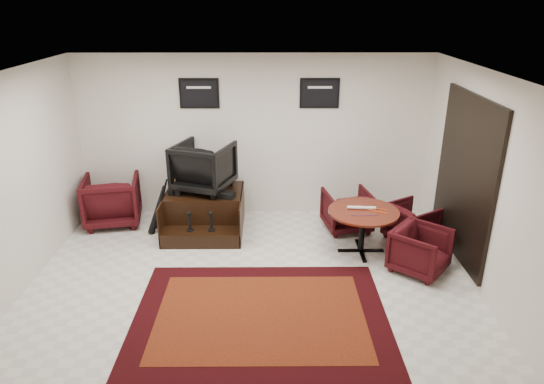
% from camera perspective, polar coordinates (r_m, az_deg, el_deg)
% --- Properties ---
extents(ground, '(6.00, 6.00, 0.00)m').
position_cam_1_polar(ground, '(6.66, -2.55, -11.08)').
color(ground, beige).
rests_on(ground, ground).
extents(room_shell, '(6.02, 5.02, 2.81)m').
position_cam_1_polar(room_shell, '(6.00, 1.11, 4.06)').
color(room_shell, silver).
rests_on(room_shell, ground).
extents(area_rug, '(3.09, 2.32, 0.01)m').
position_cam_1_polar(area_rug, '(6.11, -1.35, -14.37)').
color(area_rug, black).
rests_on(area_rug, ground).
extents(shine_podium, '(1.26, 1.30, 0.65)m').
position_cam_1_polar(shine_podium, '(8.17, -7.89, -2.33)').
color(shine_podium, black).
rests_on(shine_podium, ground).
extents(shine_chair, '(1.08, 1.05, 0.88)m').
position_cam_1_polar(shine_chair, '(8.01, -8.06, 3.25)').
color(shine_chair, black).
rests_on(shine_chair, shine_podium).
extents(shoes_pair, '(0.28, 0.32, 0.10)m').
position_cam_1_polar(shoes_pair, '(8.06, -11.11, 0.21)').
color(shoes_pair, black).
rests_on(shoes_pair, shine_podium).
extents(polish_kit, '(0.30, 0.25, 0.09)m').
position_cam_1_polar(polish_kit, '(7.77, -5.40, -0.36)').
color(polish_kit, black).
rests_on(polish_kit, shine_podium).
extents(umbrella_black, '(0.33, 0.12, 0.88)m').
position_cam_1_polar(umbrella_black, '(8.06, -13.36, -1.97)').
color(umbrella_black, black).
rests_on(umbrella_black, ground).
extents(umbrella_hooked, '(0.34, 0.13, 0.91)m').
position_cam_1_polar(umbrella_hooked, '(8.24, -12.99, -1.29)').
color(umbrella_hooked, black).
rests_on(umbrella_hooked, ground).
extents(armchair_side, '(1.03, 0.99, 0.92)m').
position_cam_1_polar(armchair_side, '(8.67, -18.32, -0.65)').
color(armchair_side, black).
rests_on(armchair_side, ground).
extents(meeting_table, '(1.05, 1.05, 0.69)m').
position_cam_1_polar(meeting_table, '(7.35, 10.69, -2.78)').
color(meeting_table, '#411509').
rests_on(meeting_table, ground).
extents(table_chair_back, '(0.83, 0.80, 0.74)m').
position_cam_1_polar(table_chair_back, '(8.14, 8.82, -1.90)').
color(table_chair_back, black).
rests_on(table_chair_back, ground).
extents(table_chair_window, '(0.87, 0.88, 0.68)m').
position_cam_1_polar(table_chair_window, '(8.00, 16.09, -3.26)').
color(table_chair_window, black).
rests_on(table_chair_window, ground).
extents(table_chair_corner, '(0.95, 0.95, 0.72)m').
position_cam_1_polar(table_chair_corner, '(7.14, 17.07, -6.36)').
color(table_chair_corner, black).
rests_on(table_chair_corner, ground).
extents(paper_roll, '(0.42, 0.08, 0.05)m').
position_cam_1_polar(paper_roll, '(7.35, 10.46, -1.83)').
color(paper_roll, silver).
rests_on(paper_roll, meeting_table).
extents(table_clutter, '(0.56, 0.37, 0.01)m').
position_cam_1_polar(table_clutter, '(7.33, 11.52, -2.15)').
color(table_clutter, '#DA470C').
rests_on(table_clutter, meeting_table).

